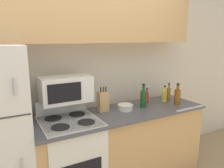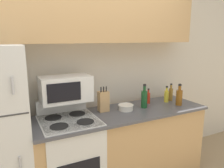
# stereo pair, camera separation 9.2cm
# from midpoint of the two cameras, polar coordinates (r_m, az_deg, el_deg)

# --- Properties ---
(wall_back) EXTENTS (8.00, 0.05, 2.55)m
(wall_back) POSITION_cam_midpoint_polar(r_m,az_deg,el_deg) (2.77, -6.41, 1.46)
(wall_back) COLOR beige
(wall_back) RESTS_ON ground_plane
(lower_cabinets) EXTENTS (2.10, 0.65, 0.92)m
(lower_cabinets) POSITION_cam_midpoint_polar(r_m,az_deg,el_deg) (2.80, 3.54, -16.05)
(lower_cabinets) COLOR tan
(lower_cabinets) RESTS_ON ground_plane
(upper_cabinets) EXTENTS (2.73, 0.35, 0.57)m
(upper_cabinets) POSITION_cam_midpoint_polar(r_m,az_deg,el_deg) (2.54, -5.15, 17.05)
(upper_cabinets) COLOR tan
(upper_cabinets) RESTS_ON refrigerator
(stove) EXTENTS (0.60, 0.63, 1.09)m
(stove) POSITION_cam_midpoint_polar(r_m,az_deg,el_deg) (2.55, -9.73, -18.67)
(stove) COLOR silver
(stove) RESTS_ON ground_plane
(microwave) EXTENTS (0.54, 0.31, 0.28)m
(microwave) POSITION_cam_midpoint_polar(r_m,az_deg,el_deg) (2.40, -10.98, -1.21)
(microwave) COLOR silver
(microwave) RESTS_ON stove
(knife_block) EXTENTS (0.12, 0.09, 0.30)m
(knife_block) POSITION_cam_midpoint_polar(r_m,az_deg,el_deg) (2.57, -1.23, -4.54)
(knife_block) COLOR tan
(knife_block) RESTS_ON lower_cabinets
(bowl) EXTENTS (0.19, 0.19, 0.07)m
(bowl) POSITION_cam_midpoint_polar(r_m,az_deg,el_deg) (2.64, 4.63, -6.05)
(bowl) COLOR silver
(bowl) RESTS_ON lower_cabinets
(bottle_vinegar) EXTENTS (0.06, 0.06, 0.24)m
(bottle_vinegar) POSITION_cam_midpoint_polar(r_m,az_deg,el_deg) (3.13, 15.91, -2.51)
(bottle_vinegar) COLOR olive
(bottle_vinegar) RESTS_ON lower_cabinets
(bottle_cooking_spray) EXTENTS (0.06, 0.06, 0.22)m
(bottle_cooking_spray) POSITION_cam_midpoint_polar(r_m,az_deg,el_deg) (3.05, 14.87, -3.00)
(bottle_cooking_spray) COLOR gold
(bottle_cooking_spray) RESTS_ON lower_cabinets
(bottle_whiskey) EXTENTS (0.08, 0.08, 0.28)m
(bottle_whiskey) POSITION_cam_midpoint_polar(r_m,az_deg,el_deg) (2.95, 18.00, -3.23)
(bottle_whiskey) COLOR brown
(bottle_whiskey) RESTS_ON lower_cabinets
(bottle_wine_green) EXTENTS (0.08, 0.08, 0.30)m
(bottle_wine_green) POSITION_cam_midpoint_polar(r_m,az_deg,el_deg) (2.74, 9.37, -3.75)
(bottle_wine_green) COLOR #194C23
(bottle_wine_green) RESTS_ON lower_cabinets
(bottle_hot_sauce) EXTENTS (0.05, 0.05, 0.20)m
(bottle_hot_sauce) POSITION_cam_midpoint_polar(r_m,az_deg,el_deg) (2.94, 10.33, -3.48)
(bottle_hot_sauce) COLOR red
(bottle_hot_sauce) RESTS_ON lower_cabinets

